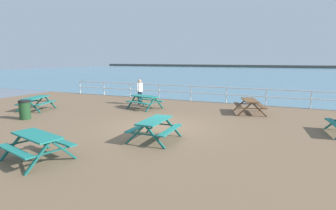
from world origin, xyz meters
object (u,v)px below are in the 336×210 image
at_px(picnic_table_mid_centre, 36,100).
at_px(litter_bin, 25,110).
at_px(picnic_table_near_left, 250,103).
at_px(picnic_table_far_left, 155,125).
at_px(visitor, 140,90).
at_px(picnic_table_seaward, 37,141).
at_px(picnic_table_far_right, 145,99).

xyz_separation_m(picnic_table_mid_centre, litter_bin, (1.51, -1.93, -0.10)).
xyz_separation_m(picnic_table_near_left, picnic_table_far_left, (-2.55, -6.49, 0.00)).
distance_m(picnic_table_near_left, visitor, 7.01).
distance_m(picnic_table_seaward, visitor, 10.03).
bearing_deg(picnic_table_far_right, picnic_table_seaward, -67.13).
relative_size(picnic_table_far_left, picnic_table_far_right, 0.86).
xyz_separation_m(picnic_table_seaward, litter_bin, (-5.22, 3.64, -0.10)).
height_order(picnic_table_mid_centre, picnic_table_far_right, same).
bearing_deg(picnic_table_seaward, picnic_table_far_left, 68.32).
distance_m(picnic_table_far_right, visitor, 1.58).
xyz_separation_m(picnic_table_far_left, picnic_table_seaward, (-2.27, -3.16, 0.00)).
bearing_deg(litter_bin, picnic_table_mid_centre, 127.99).
bearing_deg(visitor, picnic_table_near_left, -169.90).
bearing_deg(picnic_table_far_left, picnic_table_far_right, 30.74).
relative_size(picnic_table_seaward, litter_bin, 2.22).
height_order(picnic_table_far_left, picnic_table_seaward, same).
bearing_deg(picnic_table_far_right, picnic_table_mid_centre, -135.99).
bearing_deg(picnic_table_mid_centre, litter_bin, -158.04).
distance_m(visitor, litter_bin, 6.86).
relative_size(picnic_table_near_left, picnic_table_mid_centre, 1.01).
height_order(picnic_table_seaward, visitor, visitor).
relative_size(picnic_table_mid_centre, picnic_table_far_left, 1.17).
bearing_deg(picnic_table_seaward, picnic_table_mid_centre, 154.34).
xyz_separation_m(picnic_table_far_right, picnic_table_seaward, (1.16, -8.63, 0.00)).
bearing_deg(picnic_table_far_right, picnic_table_far_left, -42.67).
height_order(picnic_table_near_left, picnic_table_far_right, same).
bearing_deg(litter_bin, picnic_table_near_left, 30.94).
relative_size(picnic_table_far_left, picnic_table_seaward, 0.87).
height_order(picnic_table_far_right, picnic_table_seaward, same).
relative_size(picnic_table_near_left, picnic_table_far_right, 1.01).
bearing_deg(litter_bin, picnic_table_far_left, -3.67).
relative_size(picnic_table_mid_centre, visitor, 1.29).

